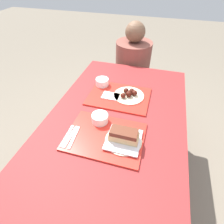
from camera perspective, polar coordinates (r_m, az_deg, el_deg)
ground_plane at (r=1.77m, az=0.53°, el=-20.98°), size 12.00×12.00×0.00m
picnic_table at (r=1.21m, az=0.73°, el=-6.37°), size 0.91×1.59×0.77m
picnic_bench_far at (r=2.18m, az=7.88°, el=7.42°), size 0.86×0.28×0.42m
tray_near at (r=1.05m, az=-2.30°, el=-7.93°), size 0.46×0.34×0.01m
tray_far at (r=1.34m, az=2.27°, el=5.14°), size 0.46×0.34×0.01m
bowl_coleslaw_near at (r=1.11m, az=-3.97°, el=-1.92°), size 0.10×0.10×0.06m
brisket_sandwich_plate at (r=1.00m, az=3.83°, el=-8.23°), size 0.21×0.21×0.09m
plastic_fork_near at (r=1.07m, az=-13.41°, el=-7.77°), size 0.02×0.17×0.00m
plastic_knife_near at (r=1.06m, az=-12.34°, el=-8.05°), size 0.03×0.17×0.00m
plastic_spoon_near at (r=1.08m, az=-14.46°, el=-7.48°), size 0.02×0.17×0.00m
bowl_coleslaw_far at (r=1.44m, az=-3.21°, el=9.85°), size 0.10×0.10×0.06m
wings_plate_far at (r=1.33m, az=5.54°, el=5.79°), size 0.23×0.23×0.05m
napkin_far at (r=1.33m, az=-0.41°, el=5.26°), size 0.13×0.09×0.01m
person_seated_across at (r=2.01m, az=6.79°, el=15.96°), size 0.38×0.38×0.70m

